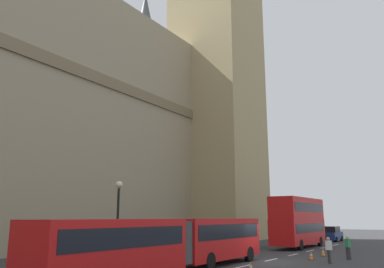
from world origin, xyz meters
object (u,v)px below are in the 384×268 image
sedan_lead (332,234)px  pedestrian_by_kerb (348,246)px  traffic_cone_east (323,252)px  street_lamp (118,216)px  traffic_cone_west (251,268)px  pedestrian_near_cones (329,249)px  traffic_cone_middle (311,256)px  articulated_bus (172,240)px  double_decker_bus (298,220)px

sedan_lead → pedestrian_by_kerb: size_ratio=2.60×
traffic_cone_east → street_lamp: 16.67m
traffic_cone_west → pedestrian_near_cones: pedestrian_near_cones is taller
sedan_lead → traffic_cone_middle: bearing=-169.3°
articulated_bus → sedan_lead: bearing=0.1°
traffic_cone_east → double_decker_bus: bearing=30.4°
double_decker_bus → sedan_lead: 12.84m
sedan_lead → pedestrian_near_cones: (-24.98, -6.12, -0.00)m
traffic_cone_middle → traffic_cone_east: size_ratio=1.00×
double_decker_bus → sedan_lead: double_decker_bus is taller
traffic_cone_west → traffic_cone_middle: bearing=-4.7°
sedan_lead → traffic_cone_west: (-31.90, -3.68, -0.63)m
articulated_bus → double_decker_bus: 21.56m
articulated_bus → sedan_lead: 34.26m
double_decker_bus → pedestrian_by_kerb: 11.30m
double_decker_bus → traffic_cone_west: 19.68m
traffic_cone_west → street_lamp: bearing=104.2°
articulated_bus → double_decker_bus: size_ratio=1.81×
double_decker_bus → street_lamp: size_ratio=1.89×
street_lamp → double_decker_bus: bearing=-12.0°
sedan_lead → traffic_cone_middle: sedan_lead is taller
sedan_lead → pedestrian_near_cones: 25.72m
articulated_bus → traffic_cone_east: 14.87m
sedan_lead → street_lamp: (-33.96, 4.47, 2.14)m
double_decker_bus → sedan_lead: size_ratio=2.26×
articulated_bus → traffic_cone_west: 4.58m
traffic_cone_east → pedestrian_near_cones: 5.21m
traffic_cone_west → street_lamp: (-2.07, 8.15, 2.77)m
sedan_lead → traffic_cone_west: 32.12m
traffic_cone_west → pedestrian_near_cones: size_ratio=0.34×
pedestrian_near_cones → double_decker_bus: bearing=26.4°
traffic_cone_west → articulated_bus: bearing=122.9°
articulated_bus → pedestrian_by_kerb: 14.19m
traffic_cone_middle → articulated_bus: bearing=158.4°
articulated_bus → double_decker_bus: (21.54, 0.00, 0.96)m
pedestrian_by_kerb → double_decker_bus: bearing=36.2°
street_lamp → pedestrian_by_kerb: street_lamp is taller
pedestrian_by_kerb → traffic_cone_east: bearing=54.4°
pedestrian_near_cones → pedestrian_by_kerb: same height
double_decker_bus → traffic_cone_west: double_decker_bus is taller
articulated_bus → sedan_lead: (34.25, 0.04, -0.83)m
sedan_lead → traffic_cone_east: (-20.11, -4.37, -0.63)m
street_lamp → traffic_cone_west: bearing=-75.8°
traffic_cone_west → street_lamp: size_ratio=0.11×
double_decker_bus → traffic_cone_middle: bearing=-157.6°
traffic_cone_middle → pedestrian_by_kerb: pedestrian_by_kerb is taller
pedestrian_near_cones → pedestrian_by_kerb: bearing=-8.8°
pedestrian_near_cones → sedan_lead: bearing=13.8°
pedestrian_by_kerb → pedestrian_near_cones: bearing=171.2°
traffic_cone_middle → pedestrian_near_cones: 2.51m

